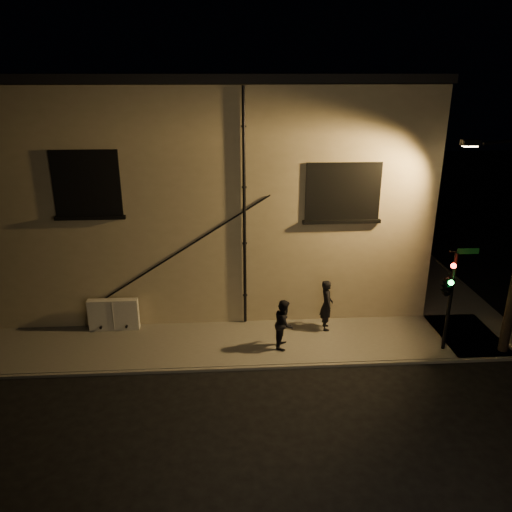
{
  "coord_description": "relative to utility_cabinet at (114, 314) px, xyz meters",
  "views": [
    {
      "loc": [
        -2.48,
        -13.6,
        8.85
      ],
      "look_at": [
        -1.47,
        1.8,
        3.14
      ],
      "focal_mm": 35.0,
      "sensor_mm": 36.0,
      "label": 1
    }
  ],
  "objects": [
    {
      "name": "ground",
      "position": [
        6.52,
        -2.7,
        -0.7
      ],
      "size": [
        90.0,
        90.0,
        0.0
      ],
      "primitive_type": "plane",
      "color": "black"
    },
    {
      "name": "pedestrian_b",
      "position": [
        5.95,
        -1.58,
        0.27
      ],
      "size": [
        0.82,
        0.95,
        1.69
      ],
      "primitive_type": "imported",
      "rotation": [
        0.0,
        0.0,
        1.33
      ],
      "color": "black",
      "rests_on": "sidewalk"
    },
    {
      "name": "traffic_signal",
      "position": [
        11.08,
        -2.2,
        1.82
      ],
      "size": [
        1.15,
        2.06,
        3.56
      ],
      "color": "black",
      "rests_on": "sidewalk"
    },
    {
      "name": "building",
      "position": [
        3.52,
        6.29,
        3.7
      ],
      "size": [
        16.2,
        12.23,
        8.8
      ],
      "color": "tan",
      "rests_on": "ground"
    },
    {
      "name": "sidewalk",
      "position": [
        7.75,
        1.69,
        -0.64
      ],
      "size": [
        21.0,
        16.0,
        0.12
      ],
      "color": "#5F5C56",
      "rests_on": "ground"
    },
    {
      "name": "pedestrian_a",
      "position": [
        7.6,
        -0.45,
        0.36
      ],
      "size": [
        0.47,
        0.7,
        1.88
      ],
      "primitive_type": "imported",
      "rotation": [
        0.0,
        0.0,
        1.54
      ],
      "color": "black",
      "rests_on": "sidewalk"
    },
    {
      "name": "utility_cabinet",
      "position": [
        0.0,
        0.0,
        0.0
      ],
      "size": [
        1.76,
        0.3,
        1.16
      ],
      "primitive_type": "cube",
      "color": "beige",
      "rests_on": "sidewalk"
    }
  ]
}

